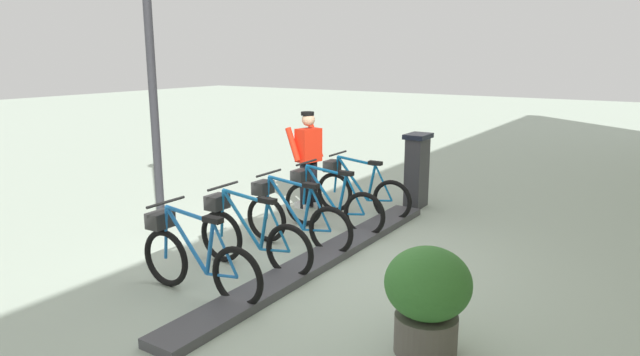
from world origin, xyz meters
TOP-DOWN VIEW (x-y plane):
  - ground_plane at (0.00, 0.00)m, footprint 60.00×60.00m
  - dock_rail_base at (0.00, 0.00)m, footprint 0.44×5.37m
  - payment_kiosk at (0.05, -3.10)m, footprint 0.36×0.52m
  - bike_docked_0 at (0.62, -2.08)m, footprint 1.72×0.54m
  - bike_docked_1 at (0.62, -1.17)m, footprint 1.72×0.54m
  - bike_docked_2 at (0.62, -0.25)m, footprint 1.72×0.54m
  - bike_docked_3 at (0.62, 0.66)m, footprint 1.72×0.54m
  - bike_docked_4 at (0.62, 1.57)m, footprint 1.72×0.54m
  - worker_near_rack at (1.57, -2.02)m, footprint 0.56×0.68m
  - lamp_post at (2.63, 0.30)m, footprint 0.32×0.32m
  - planter_bush at (-1.96, 1.31)m, footprint 0.76×0.76m

SIDE VIEW (x-z plane):
  - ground_plane at x=0.00m, z-range 0.00..0.00m
  - dock_rail_base at x=0.00m, z-range 0.00..0.10m
  - bike_docked_0 at x=0.62m, z-range -0.08..0.94m
  - bike_docked_1 at x=0.62m, z-range -0.08..0.94m
  - bike_docked_2 at x=0.62m, z-range -0.08..0.94m
  - bike_docked_3 at x=0.62m, z-range -0.08..0.94m
  - bike_docked_4 at x=0.62m, z-range -0.08..0.94m
  - planter_bush at x=-1.96m, z-range 0.06..1.03m
  - payment_kiosk at x=0.05m, z-range 0.03..1.31m
  - worker_near_rack at x=1.57m, z-range 0.08..1.74m
  - lamp_post at x=2.63m, z-range 0.64..5.08m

